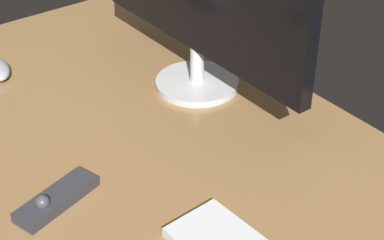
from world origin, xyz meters
TOP-DOWN VIEW (x-y plane):
  - desk at (0.00, 0.00)cm, footprint 140.00×84.00cm
  - media_remote at (3.14, -20.08)cm, footprint 9.37×16.57cm

SIDE VIEW (x-z plane):
  - desk at x=0.00cm, z-range 0.00..2.00cm
  - media_remote at x=3.14cm, z-range 1.28..4.95cm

